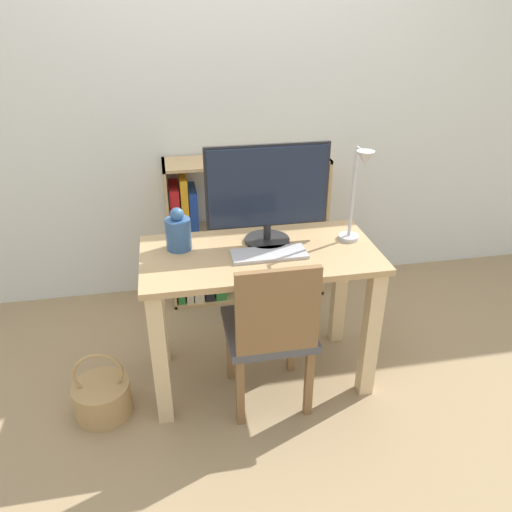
{
  "coord_description": "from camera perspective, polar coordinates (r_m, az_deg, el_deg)",
  "views": [
    {
      "loc": [
        -0.4,
        -2.02,
        1.79
      ],
      "look_at": [
        0.0,
        0.1,
        0.66
      ],
      "focal_mm": 35.0,
      "sensor_mm": 36.0,
      "label": 1
    }
  ],
  "objects": [
    {
      "name": "wall_back",
      "position": [
        3.09,
        -3.31,
        18.57
      ],
      "size": [
        8.0,
        0.05,
        2.6
      ],
      "color": "silver",
      "rests_on": "ground_plane"
    },
    {
      "name": "basket",
      "position": [
        2.57,
        -17.15,
        -15.14
      ],
      "size": [
        0.27,
        0.27,
        0.35
      ],
      "color": "tan",
      "rests_on": "ground_plane"
    },
    {
      "name": "keyboard",
      "position": [
        2.28,
        1.5,
        0.23
      ],
      "size": [
        0.35,
        0.14,
        0.02
      ],
      "color": "#B2B2B7",
      "rests_on": "desk"
    },
    {
      "name": "chair",
      "position": [
        2.29,
        1.73,
        -8.38
      ],
      "size": [
        0.4,
        0.4,
        0.82
      ],
      "rotation": [
        0.0,
        0.0,
        -0.06
      ],
      "color": "#4C4C51",
      "rests_on": "ground_plane"
    },
    {
      "name": "vase",
      "position": [
        2.34,
        -8.87,
        2.74
      ],
      "size": [
        0.12,
        0.12,
        0.21
      ],
      "color": "#33598C",
      "rests_on": "desk"
    },
    {
      "name": "monitor",
      "position": [
        2.32,
        1.33,
        7.47
      ],
      "size": [
        0.58,
        0.22,
        0.48
      ],
      "color": "#232326",
      "rests_on": "desk"
    },
    {
      "name": "ground_plane",
      "position": [
        2.73,
        0.4,
        -13.24
      ],
      "size": [
        10.0,
        10.0,
        0.0
      ],
      "primitive_type": "plane",
      "color": "#997F5B"
    },
    {
      "name": "desk_lamp",
      "position": [
        2.33,
        11.59,
        7.68
      ],
      "size": [
        0.1,
        0.19,
        0.47
      ],
      "color": "#B7B7BC",
      "rests_on": "desk"
    },
    {
      "name": "desk",
      "position": [
        2.4,
        0.45,
        -3.15
      ],
      "size": [
        1.1,
        0.56,
        0.73
      ],
      "color": "tan",
      "rests_on": "ground_plane"
    },
    {
      "name": "bookshelf",
      "position": [
        3.19,
        -4.54,
        1.65
      ],
      "size": [
        0.99,
        0.28,
        0.92
      ],
      "color": "tan",
      "rests_on": "ground_plane"
    }
  ]
}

